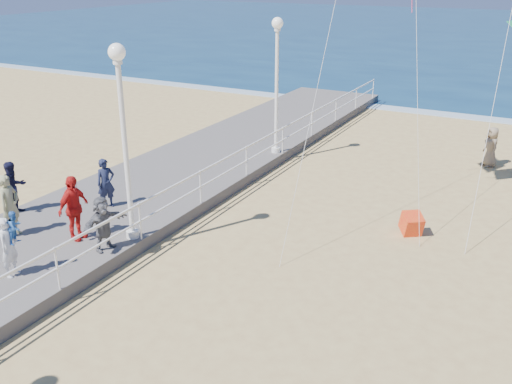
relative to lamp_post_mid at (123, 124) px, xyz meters
The scene contains 15 objects.
ground 6.48m from the lamp_post_mid, ahead, with size 160.00×160.00×0.00m, color tan.
surf_line 21.50m from the lamp_post_mid, 75.37° to the left, with size 160.00×1.20×0.04m, color white.
boardwalk 4.07m from the lamp_post_mid, behind, with size 5.00×44.00×0.40m, color slate.
railing 2.43m from the lamp_post_mid, ahead, with size 0.05×42.00×0.55m.
lamp_post_mid is the anchor object (origin of this frame).
lamp_post_far 9.00m from the lamp_post_mid, 90.00° to the left, with size 0.44×0.44×5.32m.
woman_holding_toddler 4.13m from the lamp_post_mid, 111.75° to the right, with size 0.56×0.37×1.53m, color silver.
toddler_held 3.68m from the lamp_post_mid, 110.20° to the right, with size 0.40×0.31×0.82m, color #3778D0.
spectator_0 3.52m from the lamp_post_mid, 147.56° to the left, with size 0.58×0.38×1.58m, color #1A1F39.
spectator_3 2.80m from the lamp_post_mid, 148.18° to the right, with size 1.08×0.45×1.85m, color red.
spectator_5 2.68m from the lamp_post_mid, 100.91° to the right, with size 1.40×0.44×1.51m, color #5E5E64.
spectator_6 4.12m from the lamp_post_mid, 154.00° to the right, with size 0.66×0.43×1.80m, color tan.
spectator_7 4.91m from the lamp_post_mid, behind, with size 0.80×0.62×1.65m, color #171733.
beach_walker_c 15.06m from the lamp_post_mid, 58.07° to the left, with size 0.78×0.51×1.60m, color gray.
box_kite 8.81m from the lamp_post_mid, 35.19° to the left, with size 0.55×0.55×0.60m, color red.
Camera 1 is at (4.53, -11.05, 7.45)m, focal length 40.00 mm.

